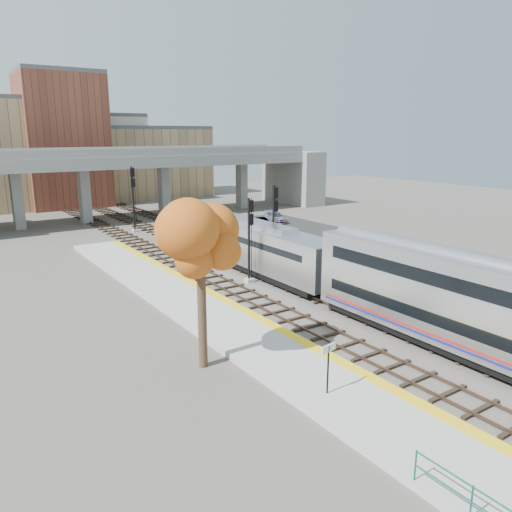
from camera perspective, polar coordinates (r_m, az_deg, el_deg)
ground at (r=31.99m, az=11.41°, el=-7.21°), size 160.00×160.00×0.00m
platform at (r=27.57m, az=0.55°, el=-10.05°), size 4.50×60.00×0.35m
yellow_strip at (r=28.53m, az=3.74°, el=-8.84°), size 0.70×60.00×0.01m
tracks at (r=41.69m, az=0.11°, el=-1.83°), size 10.70×95.00×0.25m
overpass at (r=71.10m, az=-12.12°, el=9.09°), size 54.00×12.00×9.50m
buildings_far at (r=90.33m, az=-19.64°, el=10.87°), size 43.00×21.00×20.60m
parking_lot at (r=61.39m, az=2.13°, el=3.22°), size 14.00×18.00×0.04m
locomotive at (r=41.54m, az=-0.15°, el=1.25°), size 3.02×19.05×4.10m
signal_mast_near at (r=38.24m, az=-0.75°, el=1.56°), size 0.60×0.64×6.62m
signal_mast_mid at (r=42.45m, az=2.05°, el=3.26°), size 0.60×0.64×7.12m
signal_mast_far at (r=60.06m, az=-13.84°, el=6.33°), size 0.60×0.64×7.65m
station_sign at (r=22.00m, az=8.27°, el=-11.51°), size 0.89×0.21×2.27m
tree at (r=23.62m, az=-6.41°, el=1.61°), size 3.60×3.60×8.59m
car_a at (r=55.93m, az=2.59°, el=2.80°), size 2.03×3.72×1.20m
car_b at (r=60.77m, az=0.59°, el=3.76°), size 1.39×3.97×1.31m
car_c at (r=65.31m, az=2.21°, el=4.47°), size 2.84×4.89×1.33m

